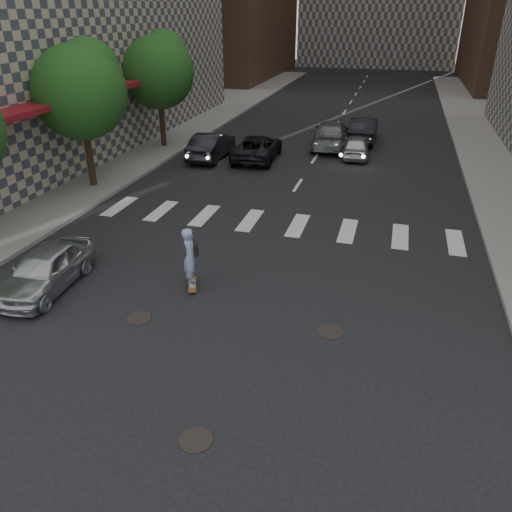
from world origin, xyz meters
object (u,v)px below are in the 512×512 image
Objects in this scene: traffic_car_c at (257,148)px; skateboarder at (190,257)px; silver_sedan at (46,269)px; traffic_car_d at (356,146)px; tree_c at (160,69)px; tree_b at (82,87)px; traffic_car_b at (331,134)px; traffic_car_e at (363,130)px; traffic_car_a at (211,146)px.

skateboarder is at bearing 94.71° from traffic_car_c.
silver_sedan is at bearing 78.87° from traffic_car_c.
tree_c is at bearing 0.08° from traffic_car_d.
tree_c is at bearing -13.17° from traffic_car_c.
traffic_car_c is (6.27, 6.86, -3.97)m from tree_b.
silver_sedan is 0.71× the size of traffic_car_b.
tree_c is at bearing 22.42° from traffic_car_e.
skateboarder is 0.54× the size of traffic_car_d.
traffic_car_a is at bearing 84.86° from skateboarder.
traffic_car_c is at bearing 16.17° from traffic_car_d.
tree_c reaches higher than traffic_car_d.
tree_b is at bearing -90.00° from tree_c.
tree_b is at bearing 58.99° from traffic_car_a.
silver_sedan is 0.79× the size of traffic_car_c.
traffic_car_b is at bearing 47.98° from traffic_car_e.
silver_sedan is (3.95, -9.14, -3.99)m from tree_b.
silver_sedan is 16.17m from traffic_car_c.
traffic_car_a is 10.38m from traffic_car_e.
traffic_car_c is (-1.97, 14.75, -0.37)m from skateboarder.
tree_b is 1.46× the size of traffic_car_a.
traffic_car_b reaches higher than traffic_car_a.
silver_sedan is 1.04× the size of traffic_car_d.
traffic_car_e is (7.80, 22.00, 0.11)m from silver_sedan.
tree_c is at bearing 94.51° from skateboarder.
tree_c is 1.20× the size of traffic_car_b.
traffic_car_b is at bearing 16.05° from tree_c.
tree_b is 15.23m from traffic_car_b.
tree_b is at bearing 113.35° from skateboarder.
traffic_car_c reaches higher than silver_sedan.
traffic_car_e is (8.07, 6.53, 0.02)m from traffic_car_a.
skateboarder reaches higher than traffic_car_b.
traffic_car_d is 4.00m from traffic_car_e.
traffic_car_e reaches higher than traffic_car_c.
traffic_car_a is at bearing 13.45° from traffic_car_d.
traffic_car_b reaches higher than traffic_car_d.
traffic_car_a is at bearing 38.94° from traffic_car_e.
tree_c reaches higher than skateboarder.
tree_b is 8.30m from traffic_car_a.
tree_b is 10.72m from silver_sedan.
tree_b is 1.70× the size of silver_sedan.
tree_c is at bearing 13.95° from traffic_car_b.
skateboarder is 21.05m from traffic_car_e.
traffic_car_a reaches higher than traffic_car_c.
skateboarder is 18.83m from traffic_car_b.
traffic_car_a is (3.68, -1.67, -3.90)m from tree_c.
traffic_car_c is at bearing 78.09° from silver_sedan.
skateboarder is (8.24, -15.88, -3.60)m from tree_c.
traffic_car_c is at bearing 47.58° from tree_b.
traffic_car_a is (3.68, 6.33, -3.90)m from tree_b.
tree_c is at bearing 90.00° from tree_b.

